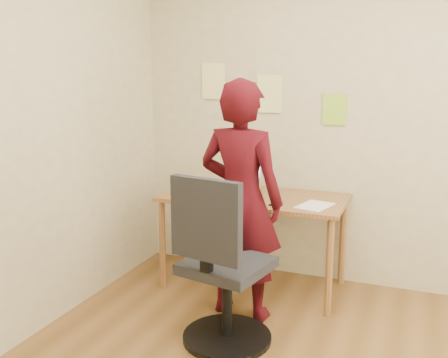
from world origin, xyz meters
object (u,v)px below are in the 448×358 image
at_px(phone, 276,204).
at_px(laptop, 236,189).
at_px(office_chair, 221,274).
at_px(person, 241,201).
at_px(desk, 254,207).

bearing_deg(phone, laptop, 169.19).
xyz_separation_m(office_chair, person, (-0.03, 0.44, 0.35)).
height_order(desk, laptop, laptop).
distance_m(laptop, phone, 0.40).
bearing_deg(phone, office_chair, -87.34).
height_order(phone, person, person).
relative_size(desk, person, 0.85).
xyz_separation_m(phone, person, (-0.16, -0.29, 0.08)).
xyz_separation_m(desk, person, (0.07, -0.49, 0.17)).
bearing_deg(office_chair, phone, 91.00).
relative_size(phone, person, 0.07).
relative_size(phone, office_chair, 0.11).
bearing_deg(office_chair, laptop, 115.60).
bearing_deg(office_chair, desk, 107.13).
bearing_deg(office_chair, person, 105.43).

